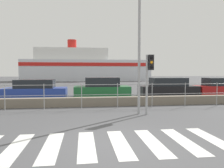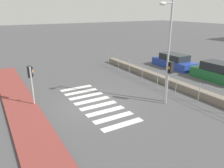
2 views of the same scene
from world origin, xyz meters
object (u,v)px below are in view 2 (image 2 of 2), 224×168
(streetlamp, at_px, (167,42))
(parked_car_blue, at_px, (174,62))
(parked_car_green, at_px, (218,73))
(traffic_light_near, at_px, (31,77))
(traffic_light_far, at_px, (169,74))

(streetlamp, xyz_separation_m, parked_car_blue, (-6.01, 7.07, -3.16))
(parked_car_blue, height_order, parked_car_green, parked_car_green)
(parked_car_blue, xyz_separation_m, parked_car_green, (4.91, 0.00, 0.05))
(streetlamp, relative_size, parked_car_blue, 1.35)
(traffic_light_near, height_order, traffic_light_far, traffic_light_far)
(traffic_light_far, distance_m, streetlamp, 1.81)
(traffic_light_near, relative_size, parked_car_blue, 0.54)
(traffic_light_far, xyz_separation_m, parked_car_green, (-1.52, 7.10, -1.35))
(traffic_light_near, distance_m, parked_car_blue, 14.43)
(streetlamp, relative_size, parked_car_green, 1.44)
(traffic_light_near, bearing_deg, traffic_light_far, 60.16)
(streetlamp, height_order, parked_car_blue, streetlamp)
(traffic_light_near, xyz_separation_m, traffic_light_far, (4.06, 7.08, 0.21))
(traffic_light_near, xyz_separation_m, parked_car_blue, (-2.37, 14.18, -1.19))
(streetlamp, bearing_deg, parked_car_blue, 130.38)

